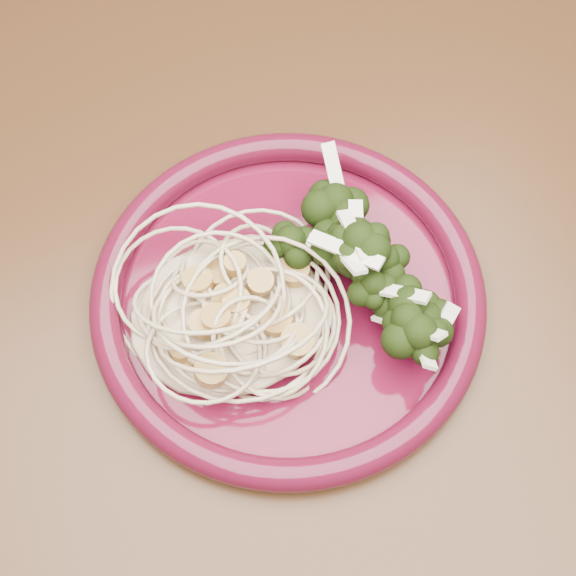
% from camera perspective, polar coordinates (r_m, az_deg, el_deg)
% --- Properties ---
extents(dining_table, '(1.20, 0.80, 0.75)m').
position_cam_1_polar(dining_table, '(0.66, 3.85, 0.93)').
color(dining_table, '#472814').
rests_on(dining_table, ground).
extents(dinner_plate, '(0.26, 0.26, 0.02)m').
position_cam_1_polar(dinner_plate, '(0.52, -0.00, -0.53)').
color(dinner_plate, '#530A20').
rests_on(dinner_plate, dining_table).
extents(spaghetti_pile, '(0.13, 0.12, 0.03)m').
position_cam_1_polar(spaghetti_pile, '(0.51, -4.28, -1.45)').
color(spaghetti_pile, '#CDB58D').
rests_on(spaghetti_pile, dinner_plate).
extents(scallop_cluster, '(0.10, 0.10, 0.03)m').
position_cam_1_polar(scallop_cluster, '(0.48, -4.52, 0.18)').
color(scallop_cluster, tan).
rests_on(scallop_cluster, spaghetti_pile).
extents(broccoli_pile, '(0.09, 0.14, 0.05)m').
position_cam_1_polar(broccoli_pile, '(0.52, 5.15, 2.25)').
color(broccoli_pile, black).
rests_on(broccoli_pile, dinner_plate).
extents(onion_garnish, '(0.06, 0.09, 0.05)m').
position_cam_1_polar(onion_garnish, '(0.49, 5.43, 3.98)').
color(onion_garnish, beige).
rests_on(onion_garnish, broccoli_pile).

